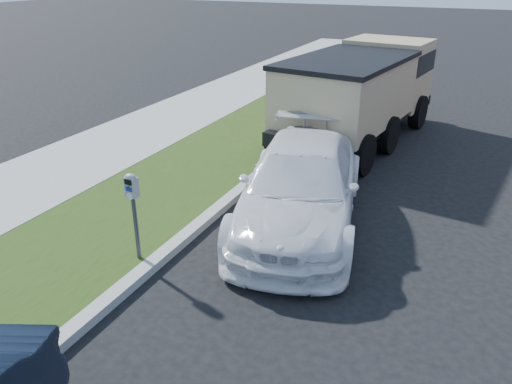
% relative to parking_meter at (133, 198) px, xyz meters
% --- Properties ---
extents(ground, '(120.00, 120.00, 0.00)m').
position_rel_parking_meter_xyz_m(ground, '(2.86, 0.50, -1.23)').
color(ground, black).
rests_on(ground, ground).
extents(streetside, '(6.12, 50.00, 0.15)m').
position_rel_parking_meter_xyz_m(streetside, '(-2.71, 2.50, -1.17)').
color(streetside, gray).
rests_on(streetside, ground).
extents(parking_meter, '(0.21, 0.15, 1.51)m').
position_rel_parking_meter_xyz_m(parking_meter, '(0.00, 0.00, 0.00)').
color(parking_meter, '#3F4247').
rests_on(parking_meter, ground).
extents(white_wagon, '(3.28, 5.66, 1.54)m').
position_rel_parking_meter_xyz_m(white_wagon, '(1.91, 2.66, -0.46)').
color(white_wagon, white).
rests_on(white_wagon, ground).
extents(dump_truck, '(3.36, 6.78, 2.55)m').
position_rel_parking_meter_xyz_m(dump_truck, '(1.61, 8.27, 0.20)').
color(dump_truck, black).
rests_on(dump_truck, ground).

